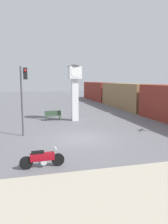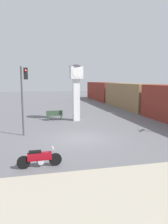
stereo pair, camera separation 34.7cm
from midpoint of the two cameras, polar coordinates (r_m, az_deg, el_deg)
The scene contains 7 objects.
ground_plane at distance 14.80m, azimuth -1.51°, elevation -6.94°, with size 120.00×120.00×0.00m, color slate.
sidewalk_strip at distance 7.52m, azimuth 14.19°, elevation -22.91°, with size 36.00×6.00×0.10m.
motorcycle at distance 10.22m, azimuth -11.85°, elevation -11.81°, with size 2.01×0.43×0.88m.
clock_tower at distance 20.86m, azimuth -2.93°, elevation 7.38°, with size 1.38×1.38×5.35m.
freight_train at distance 31.21m, azimuth 10.50°, elevation 4.24°, with size 2.80×35.89×3.40m.
traffic_light at distance 15.69m, azimuth -16.17°, elevation 5.82°, with size 0.50×0.35×4.84m.
bench at distance 21.48m, azimuth -8.55°, elevation -0.84°, with size 1.60×0.44×0.92m.
Camera 1 is at (-3.37, -13.86, 3.94)m, focal length 35.00 mm.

